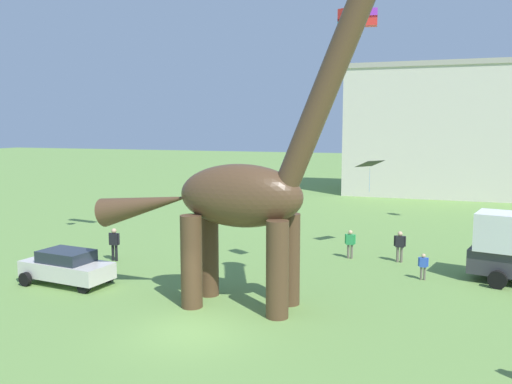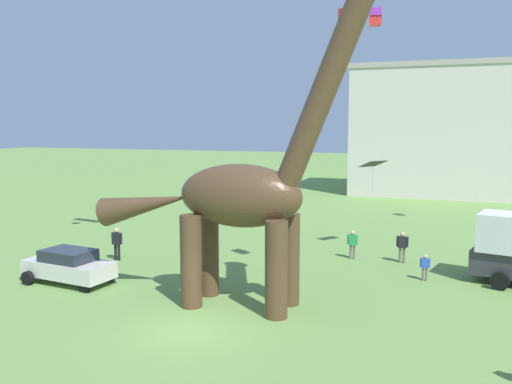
# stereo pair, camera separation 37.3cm
# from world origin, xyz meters

# --- Properties ---
(ground_plane) EXTENTS (240.00, 240.00, 0.00)m
(ground_plane) POSITION_xyz_m (0.00, 0.00, 0.00)
(ground_plane) COLOR #6B9347
(dinosaur_sculpture) EXTENTS (11.68, 2.47, 12.21)m
(dinosaur_sculpture) POSITION_xyz_m (0.57, 3.14, 4.42)
(dinosaur_sculpture) COLOR #513823
(dinosaur_sculpture) RESTS_ON ground_plane
(parked_sedan_left) EXTENTS (4.37, 2.24, 1.55)m
(parked_sedan_left) POSITION_xyz_m (-7.83, 3.27, 0.81)
(parked_sedan_left) COLOR silver
(parked_sedan_left) RESTS_ON ground_plane
(person_watching_child) EXTENTS (0.47, 0.20, 1.24)m
(person_watching_child) POSITION_xyz_m (7.34, 9.25, 0.75)
(person_watching_child) COLOR #6B6056
(person_watching_child) RESTS_ON ground_plane
(person_strolling_adult) EXTENTS (0.65, 0.29, 1.75)m
(person_strolling_adult) POSITION_xyz_m (-8.20, 7.56, 1.06)
(person_strolling_adult) COLOR black
(person_strolling_adult) RESTS_ON ground_plane
(person_near_flyer) EXTENTS (0.62, 0.27, 1.64)m
(person_near_flyer) POSITION_xyz_m (6.05, 12.23, 1.00)
(person_near_flyer) COLOR #6B6056
(person_near_flyer) RESTS_ON ground_plane
(person_far_spectator) EXTENTS (0.58, 0.26, 1.55)m
(person_far_spectator) POSITION_xyz_m (3.47, 12.18, 0.94)
(person_far_spectator) COLOR #6B6056
(person_far_spectator) RESTS_ON ground_plane
(kite_high_right) EXTENTS (0.82, 0.82, 0.88)m
(kite_high_right) POSITION_xyz_m (4.18, 6.08, 11.33)
(kite_high_right) COLOR red
(kite_mid_right) EXTENTS (1.63, 1.72, 1.81)m
(kite_mid_right) POSITION_xyz_m (4.11, 14.50, 4.96)
(kite_mid_right) COLOR black
(kite_drifting) EXTENTS (0.84, 0.84, 1.07)m
(kite_drifting) POSITION_xyz_m (3.29, 19.73, 13.97)
(kite_drifting) COLOR purple
(background_building_block) EXTENTS (21.83, 11.13, 13.14)m
(background_building_block) POSITION_xyz_m (9.04, 43.11, 6.58)
(background_building_block) COLOR beige
(background_building_block) RESTS_ON ground_plane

